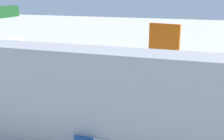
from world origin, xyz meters
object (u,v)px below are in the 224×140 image
at_px(cargo_container_near, 189,85).
at_px(crew_marshaller, 20,108).
at_px(cargo_container_mid, 55,113).
at_px(crew_loader_left, 108,109).
at_px(airliner_foreground, 76,68).
at_px(service_truck_catering, 198,65).

relative_size(cargo_container_near, crew_marshaller, 1.24).
height_order(cargo_container_mid, crew_loader_left, cargo_container_mid).
relative_size(cargo_container_near, cargo_container_mid, 0.99).
height_order(airliner_foreground, crew_marshaller, airliner_foreground).
height_order(airliner_foreground, cargo_container_mid, airliner_foreground).
bearing_deg(crew_marshaller, service_truck_catering, -36.69).
height_order(cargo_container_near, crew_loader_left, cargo_container_near).
bearing_deg(cargo_container_mid, crew_marshaller, 92.35).
relative_size(cargo_container_near, crew_loader_left, 1.13).
relative_size(service_truck_catering, crew_loader_left, 3.23).
bearing_deg(crew_loader_left, airliner_foreground, 43.27).
bearing_deg(cargo_container_near, service_truck_catering, -4.77).
bearing_deg(cargo_container_near, crew_marshaller, 128.80).
bearing_deg(crew_loader_left, service_truck_catering, -22.09).
distance_m(service_truck_catering, crew_loader_left, 28.53).
bearing_deg(service_truck_catering, crew_loader_left, 157.91).
distance_m(airliner_foreground, cargo_container_mid, 13.43).
bearing_deg(crew_loader_left, cargo_container_mid, 116.21).
xyz_separation_m(cargo_container_near, crew_loader_left, (-13.68, 9.66, 0.11)).
distance_m(service_truck_catering, crew_marshaller, 37.01).
relative_size(crew_marshaller, crew_loader_left, 0.91).
relative_size(service_truck_catering, cargo_container_near, 2.86).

